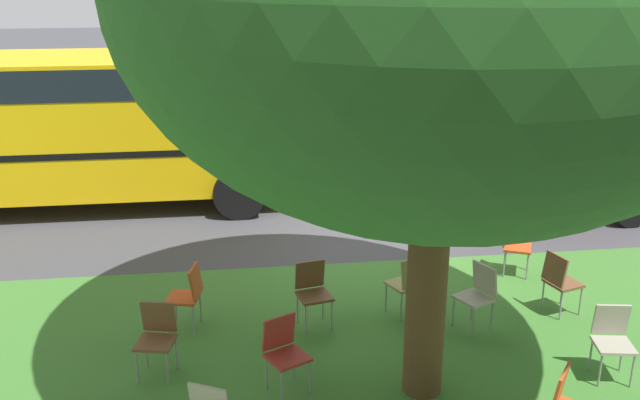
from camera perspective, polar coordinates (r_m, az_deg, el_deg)
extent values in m
plane|color=#424247|center=(11.68, 3.53, -4.58)|extent=(80.00, 80.00, 0.00)
cube|color=#3D752D|center=(8.92, 7.44, -12.76)|extent=(48.00, 6.00, 0.01)
cylinder|color=brown|center=(7.75, 8.60, -5.75)|extent=(0.44, 0.44, 2.92)
cube|color=brown|center=(9.41, -0.46, -7.71)|extent=(0.50, 0.48, 0.04)
cube|color=brown|center=(9.46, -0.82, -5.95)|extent=(0.41, 0.17, 0.40)
cylinder|color=gray|center=(9.33, -1.16, -9.58)|extent=(0.02, 0.02, 0.42)
cylinder|color=gray|center=(9.43, 0.94, -9.22)|extent=(0.02, 0.02, 0.42)
cylinder|color=gray|center=(9.61, -1.82, -8.66)|extent=(0.02, 0.02, 0.42)
cylinder|color=gray|center=(9.71, 0.22, -8.33)|extent=(0.02, 0.02, 0.42)
cube|color=brown|center=(8.59, -13.04, -11.05)|extent=(0.50, 0.48, 0.04)
cube|color=brown|center=(8.63, -12.79, -9.08)|extent=(0.41, 0.17, 0.40)
cylinder|color=gray|center=(8.63, -14.44, -12.82)|extent=(0.02, 0.02, 0.42)
cylinder|color=gray|center=(8.52, -12.09, -13.05)|extent=(0.02, 0.02, 0.42)
cylinder|color=gray|center=(8.90, -13.72, -11.69)|extent=(0.02, 0.02, 0.42)
cylinder|color=gray|center=(8.80, -11.45, -11.90)|extent=(0.02, 0.02, 0.42)
cube|color=#ADA393|center=(9.57, 12.19, -7.69)|extent=(0.55, 0.55, 0.04)
cube|color=#ADA393|center=(9.59, 13.05, -6.12)|extent=(0.25, 0.40, 0.40)
cylinder|color=gray|center=(9.68, 10.62, -8.80)|extent=(0.02, 0.02, 0.42)
cylinder|color=gray|center=(9.46, 12.15, -9.60)|extent=(0.02, 0.02, 0.42)
cylinder|color=gray|center=(9.90, 12.05, -8.24)|extent=(0.02, 0.02, 0.42)
cylinder|color=gray|center=(9.68, 13.58, -9.01)|extent=(0.02, 0.02, 0.42)
cube|color=olive|center=(9.80, 6.79, -6.71)|extent=(0.55, 0.54, 0.04)
cube|color=olive|center=(9.58, 7.51, -5.80)|extent=(0.40, 0.24, 0.40)
cylinder|color=gray|center=(10.13, 6.94, -7.28)|extent=(0.02, 0.02, 0.42)
cylinder|color=gray|center=(9.92, 5.30, -7.79)|extent=(0.02, 0.02, 0.42)
cylinder|color=gray|center=(9.89, 8.18, -8.00)|extent=(0.02, 0.02, 0.42)
cylinder|color=gray|center=(9.69, 6.52, -8.55)|extent=(0.02, 0.02, 0.42)
cube|color=#C64C1E|center=(11.32, 15.53, -3.67)|extent=(0.54, 0.55, 0.04)
cube|color=#C64C1E|center=(11.23, 14.72, -2.45)|extent=(0.24, 0.40, 0.40)
cylinder|color=gray|center=(11.24, 16.25, -5.17)|extent=(0.02, 0.02, 0.42)
cylinder|color=gray|center=(11.57, 16.31, -4.47)|extent=(0.02, 0.02, 0.42)
cylinder|color=gray|center=(11.24, 14.52, -5.00)|extent=(0.02, 0.02, 0.42)
cylinder|color=gray|center=(11.58, 14.63, -4.30)|extent=(0.02, 0.02, 0.42)
cube|color=#B7332D|center=(8.11, -2.61, -12.48)|extent=(0.56, 0.55, 0.04)
cube|color=#B7332D|center=(8.12, -3.31, -10.48)|extent=(0.39, 0.26, 0.40)
cylinder|color=gray|center=(8.04, -3.05, -14.77)|extent=(0.02, 0.02, 0.42)
cylinder|color=gray|center=(8.19, -0.83, -14.00)|extent=(0.02, 0.02, 0.42)
cylinder|color=gray|center=(8.28, -4.31, -13.67)|extent=(0.02, 0.02, 0.42)
cylinder|color=gray|center=(8.44, -2.14, -12.95)|extent=(0.02, 0.02, 0.42)
cube|color=#C64C1E|center=(7.56, 18.66, -14.02)|extent=(0.31, 0.37, 0.40)
cube|color=brown|center=(10.32, 18.89, -6.30)|extent=(0.50, 0.52, 0.04)
cube|color=brown|center=(10.11, 18.27, -5.28)|extent=(0.20, 0.41, 0.40)
cylinder|color=gray|center=(10.41, 20.12, -7.62)|extent=(0.02, 0.02, 0.42)
cylinder|color=gray|center=(10.64, 18.80, -6.87)|extent=(0.02, 0.02, 0.42)
cylinder|color=gray|center=(10.19, 18.71, -8.04)|extent=(0.02, 0.02, 0.42)
cylinder|color=gray|center=(10.43, 17.40, -7.26)|extent=(0.02, 0.02, 0.42)
cube|color=#C64C1E|center=(9.55, -10.89, -7.67)|extent=(0.48, 0.50, 0.04)
cube|color=#C64C1E|center=(9.40, -9.92, -6.44)|extent=(0.17, 0.41, 0.40)
cylinder|color=gray|center=(9.85, -11.48, -8.33)|extent=(0.02, 0.02, 0.42)
cylinder|color=gray|center=(9.55, -12.09, -9.31)|extent=(0.02, 0.02, 0.42)
cylinder|color=gray|center=(9.76, -9.54, -8.47)|extent=(0.02, 0.02, 0.42)
cylinder|color=gray|center=(9.46, -10.09, -9.46)|extent=(0.02, 0.02, 0.42)
cube|color=#ADA393|center=(8.98, 22.44, -10.71)|extent=(0.48, 0.47, 0.04)
cube|color=#ADA393|center=(9.02, 22.26, -8.83)|extent=(0.41, 0.15, 0.40)
cylinder|color=gray|center=(8.89, 21.50, -12.59)|extent=(0.02, 0.02, 0.42)
cylinder|color=gray|center=(9.02, 23.71, -12.45)|extent=(0.02, 0.02, 0.42)
cylinder|color=gray|center=(9.17, 20.83, -11.50)|extent=(0.02, 0.02, 0.42)
cylinder|color=gray|center=(9.29, 22.98, -11.38)|extent=(0.02, 0.02, 0.42)
cube|color=maroon|center=(13.97, 17.09, 1.58)|extent=(3.70, 1.64, 0.76)
cube|color=#1E232B|center=(13.87, 17.92, 4.16)|extent=(1.90, 1.44, 0.64)
cylinder|color=black|center=(12.81, 12.76, -1.41)|extent=(0.60, 0.18, 0.60)
cylinder|color=black|center=(14.36, 10.46, 0.99)|extent=(0.60, 0.18, 0.60)
cylinder|color=black|center=(14.00, 23.60, -0.81)|extent=(0.60, 0.18, 0.60)
cylinder|color=black|center=(15.44, 20.42, 1.36)|extent=(0.60, 0.18, 0.60)
cube|color=yellow|center=(14.72, -22.60, 5.64)|extent=(10.40, 2.44, 2.50)
cube|color=black|center=(14.79, -22.43, 4.33)|extent=(10.30, 2.46, 0.12)
cube|color=black|center=(14.56, -23.05, 9.08)|extent=(10.30, 2.46, 0.56)
cylinder|color=black|center=(13.28, -6.49, 0.51)|extent=(0.96, 0.28, 0.96)
cylinder|color=black|center=(15.69, -6.68, 3.42)|extent=(0.96, 0.28, 0.96)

